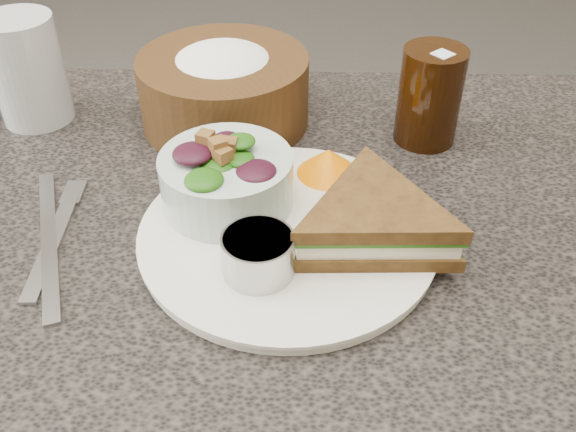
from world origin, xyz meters
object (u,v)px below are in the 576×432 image
(sandwich, at_px, (374,221))
(cola_glass, at_px, (430,91))
(bread_basket, at_px, (224,79))
(dressing_ramekin, at_px, (258,255))
(salad_bowl, at_px, (226,172))
(dinner_plate, at_px, (288,235))
(water_glass, at_px, (27,70))

(sandwich, distance_m, cola_glass, 0.22)
(bread_basket, bearing_deg, dressing_ramekin, -78.14)
(bread_basket, bearing_deg, sandwich, -55.33)
(cola_glass, bearing_deg, bread_basket, 172.17)
(sandwich, relative_size, salad_bowl, 1.37)
(dinner_plate, bearing_deg, bread_basket, 110.49)
(dressing_ramekin, height_order, water_glass, water_glass)
(bread_basket, distance_m, cola_glass, 0.24)
(sandwich, bearing_deg, water_glass, 147.02)
(water_glass, bearing_deg, salad_bowl, -35.63)
(dinner_plate, relative_size, sandwich, 1.59)
(dressing_ramekin, bearing_deg, cola_glass, 53.67)
(sandwich, bearing_deg, bread_basket, 122.57)
(dressing_ramekin, xyz_separation_m, bread_basket, (-0.06, 0.28, 0.03))
(dressing_ramekin, bearing_deg, salad_bowl, 110.75)
(salad_bowl, distance_m, water_glass, 0.32)
(sandwich, height_order, salad_bowl, salad_bowl)
(salad_bowl, bearing_deg, water_glass, 144.37)
(salad_bowl, distance_m, cola_glass, 0.27)
(dressing_ramekin, bearing_deg, sandwich, 22.95)
(dinner_plate, height_order, salad_bowl, salad_bowl)
(sandwich, xyz_separation_m, bread_basket, (-0.16, 0.24, 0.02))
(dinner_plate, height_order, sandwich, sandwich)
(dressing_ramekin, height_order, bread_basket, bread_basket)
(dinner_plate, xyz_separation_m, dressing_ramekin, (-0.02, -0.06, 0.03))
(salad_bowl, relative_size, water_glass, 1.01)
(salad_bowl, bearing_deg, sandwich, -20.95)
(sandwich, bearing_deg, salad_bowl, 156.96)
(bread_basket, relative_size, cola_glass, 1.63)
(salad_bowl, height_order, dressing_ramekin, salad_bowl)
(bread_basket, xyz_separation_m, water_glass, (-0.24, 0.00, 0.01))
(water_glass, bearing_deg, sandwich, -30.88)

